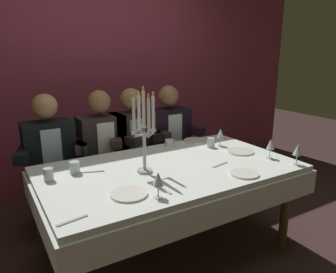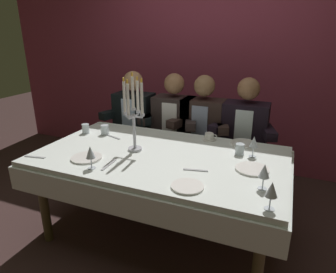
{
  "view_description": "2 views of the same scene",
  "coord_description": "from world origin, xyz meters",
  "px_view_note": "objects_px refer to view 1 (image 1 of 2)",
  "views": [
    {
      "loc": [
        -1.18,
        -1.94,
        1.59
      ],
      "look_at": [
        0.06,
        0.13,
        0.94
      ],
      "focal_mm": 34.07,
      "sensor_mm": 36.0,
      "label": 1
    },
    {
      "loc": [
        0.87,
        -1.93,
        1.64
      ],
      "look_at": [
        0.03,
        0.09,
        0.86
      ],
      "focal_mm": 31.56,
      "sensor_mm": 36.0,
      "label": 2
    }
  ],
  "objects_px": {
    "wine_glass_1": "(298,151)",
    "wine_glass_2": "(220,134)",
    "candelabra": "(144,132)",
    "coffee_cup_0": "(169,143)",
    "dinner_plate_1": "(129,194)",
    "dinner_plate_3": "(245,174)",
    "dining_table": "(170,181)",
    "water_tumbler_0": "(211,143)",
    "seated_diner_1": "(101,143)",
    "wine_glass_0": "(158,179)",
    "water_tumbler_1": "(75,168)",
    "seated_diner_0": "(49,151)",
    "dinner_plate_2": "(240,151)",
    "seated_diner_2": "(132,138)",
    "dinner_plate_0": "(195,141)",
    "seated_diner_3": "(168,133)",
    "water_tumbler_2": "(49,174)",
    "wine_glass_3": "(271,145)"
  },
  "relations": [
    {
      "from": "wine_glass_1",
      "to": "wine_glass_2",
      "type": "distance_m",
      "value": 0.71
    },
    {
      "from": "candelabra",
      "to": "coffee_cup_0",
      "type": "xyz_separation_m",
      "value": [
        0.49,
        0.46,
        -0.27
      ]
    },
    {
      "from": "dinner_plate_1",
      "to": "dinner_plate_3",
      "type": "bearing_deg",
      "value": -8.14
    },
    {
      "from": "dining_table",
      "to": "water_tumbler_0",
      "type": "xyz_separation_m",
      "value": [
        0.57,
        0.23,
        0.16
      ]
    },
    {
      "from": "coffee_cup_0",
      "to": "seated_diner_1",
      "type": "relative_size",
      "value": 0.11
    },
    {
      "from": "wine_glass_0",
      "to": "wine_glass_2",
      "type": "height_order",
      "value": "same"
    },
    {
      "from": "water_tumbler_1",
      "to": "seated_diner_0",
      "type": "xyz_separation_m",
      "value": [
        -0.05,
        0.66,
        -0.05
      ]
    },
    {
      "from": "seated_diner_0",
      "to": "dinner_plate_1",
      "type": "bearing_deg",
      "value": -78.75
    },
    {
      "from": "seated_diner_0",
      "to": "dinner_plate_3",
      "type": "bearing_deg",
      "value": -50.47
    },
    {
      "from": "dinner_plate_2",
      "to": "seated_diner_1",
      "type": "height_order",
      "value": "seated_diner_1"
    },
    {
      "from": "seated_diner_1",
      "to": "seated_diner_2",
      "type": "distance_m",
      "value": 0.32
    },
    {
      "from": "dinner_plate_1",
      "to": "coffee_cup_0",
      "type": "xyz_separation_m",
      "value": [
        0.74,
        0.75,
        0.02
      ]
    },
    {
      "from": "dining_table",
      "to": "dinner_plate_1",
      "type": "xyz_separation_m",
      "value": [
        -0.47,
        -0.29,
        0.13
      ]
    },
    {
      "from": "dinner_plate_0",
      "to": "seated_diner_3",
      "type": "bearing_deg",
      "value": 96.71
    },
    {
      "from": "wine_glass_1",
      "to": "seated_diner_3",
      "type": "height_order",
      "value": "seated_diner_3"
    },
    {
      "from": "candelabra",
      "to": "wine_glass_0",
      "type": "xyz_separation_m",
      "value": [
        -0.12,
        -0.41,
        -0.18
      ]
    },
    {
      "from": "dinner_plate_1",
      "to": "water_tumbler_2",
      "type": "xyz_separation_m",
      "value": [
        -0.37,
        0.48,
        0.04
      ]
    },
    {
      "from": "dinner_plate_2",
      "to": "wine_glass_0",
      "type": "xyz_separation_m",
      "value": [
        -1.04,
        -0.4,
        0.11
      ]
    },
    {
      "from": "seated_diner_2",
      "to": "dinner_plate_3",
      "type": "bearing_deg",
      "value": -78.03
    },
    {
      "from": "candelabra",
      "to": "wine_glass_2",
      "type": "relative_size",
      "value": 3.77
    },
    {
      "from": "dinner_plate_2",
      "to": "seated_diner_3",
      "type": "height_order",
      "value": "seated_diner_3"
    },
    {
      "from": "wine_glass_2",
      "to": "water_tumbler_0",
      "type": "bearing_deg",
      "value": 175.09
    },
    {
      "from": "seated_diner_1",
      "to": "coffee_cup_0",
      "type": "bearing_deg",
      "value": -40.71
    },
    {
      "from": "wine_glass_3",
      "to": "seated_diner_2",
      "type": "bearing_deg",
      "value": 121.51
    },
    {
      "from": "dinner_plate_2",
      "to": "water_tumbler_0",
      "type": "bearing_deg",
      "value": 117.77
    },
    {
      "from": "dinner_plate_1",
      "to": "dinner_plate_2",
      "type": "xyz_separation_m",
      "value": [
        1.17,
        0.28,
        0.0
      ]
    },
    {
      "from": "candelabra",
      "to": "water_tumbler_1",
      "type": "bearing_deg",
      "value": 152.09
    },
    {
      "from": "coffee_cup_0",
      "to": "seated_diner_0",
      "type": "height_order",
      "value": "seated_diner_0"
    },
    {
      "from": "water_tumbler_1",
      "to": "seated_diner_0",
      "type": "relative_size",
      "value": 0.07
    },
    {
      "from": "dinner_plate_0",
      "to": "wine_glass_2",
      "type": "relative_size",
      "value": 1.31
    },
    {
      "from": "water_tumbler_0",
      "to": "seated_diner_3",
      "type": "relative_size",
      "value": 0.07
    },
    {
      "from": "dining_table",
      "to": "seated_diner_0",
      "type": "height_order",
      "value": "seated_diner_0"
    },
    {
      "from": "dinner_plate_3",
      "to": "water_tumbler_2",
      "type": "xyz_separation_m",
      "value": [
        -1.21,
        0.6,
        0.04
      ]
    },
    {
      "from": "dinner_plate_1",
      "to": "seated_diner_0",
      "type": "xyz_separation_m",
      "value": [
        -0.23,
        1.18,
        -0.01
      ]
    },
    {
      "from": "dining_table",
      "to": "dinner_plate_3",
      "type": "height_order",
      "value": "dinner_plate_3"
    },
    {
      "from": "dinner_plate_2",
      "to": "water_tumbler_1",
      "type": "relative_size",
      "value": 2.57
    },
    {
      "from": "wine_glass_0",
      "to": "seated_diner_2",
      "type": "relative_size",
      "value": 0.13
    },
    {
      "from": "dinner_plate_0",
      "to": "dinner_plate_3",
      "type": "xyz_separation_m",
      "value": [
        -0.2,
        -0.88,
        0.0
      ]
    },
    {
      "from": "wine_glass_1",
      "to": "seated_diner_0",
      "type": "bearing_deg",
      "value": 138.94
    },
    {
      "from": "dinner_plate_3",
      "to": "coffee_cup_0",
      "type": "xyz_separation_m",
      "value": [
        -0.1,
        0.87,
        0.02
      ]
    },
    {
      "from": "dining_table",
      "to": "seated_diner_2",
      "type": "xyz_separation_m",
      "value": [
        0.09,
        0.89,
        0.11
      ]
    },
    {
      "from": "seated_diner_2",
      "to": "coffee_cup_0",
      "type": "bearing_deg",
      "value": -67.31
    },
    {
      "from": "dinner_plate_3",
      "to": "seated_diner_1",
      "type": "relative_size",
      "value": 0.16
    },
    {
      "from": "wine_glass_2",
      "to": "dinner_plate_1",
      "type": "bearing_deg",
      "value": -155.74
    },
    {
      "from": "dinner_plate_2",
      "to": "water_tumbler_1",
      "type": "height_order",
      "value": "water_tumbler_1"
    },
    {
      "from": "seated_diner_0",
      "to": "dinner_plate_2",
      "type": "bearing_deg",
      "value": -32.65
    },
    {
      "from": "dinner_plate_1",
      "to": "wine_glass_0",
      "type": "xyz_separation_m",
      "value": [
        0.14,
        -0.12,
        0.11
      ]
    },
    {
      "from": "wine_glass_0",
      "to": "seated_diner_3",
      "type": "bearing_deg",
      "value": 56.85
    },
    {
      "from": "dinner_plate_1",
      "to": "wine_glass_3",
      "type": "distance_m",
      "value": 1.27
    },
    {
      "from": "water_tumbler_1",
      "to": "seated_diner_1",
      "type": "height_order",
      "value": "seated_diner_1"
    }
  ]
}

